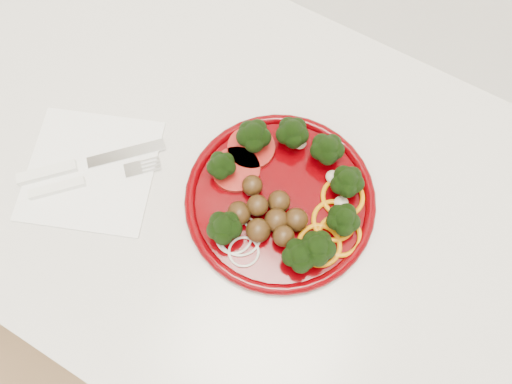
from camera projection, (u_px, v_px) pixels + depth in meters
The scene contains 5 objects.
counter at pixel (272, 276), 1.07m from camera, with size 2.40×0.60×0.90m.
plate at pixel (283, 198), 0.63m from camera, with size 0.25×0.25×0.06m.
napkin at pixel (91, 170), 0.66m from camera, with size 0.17×0.17×0.00m, color white.
knife at pixel (72, 166), 0.66m from camera, with size 0.15×0.15×0.01m.
fork at pixel (73, 184), 0.65m from camera, with size 0.13×0.14×0.01m.
Camera 1 is at (0.08, 1.50, 1.51)m, focal length 35.00 mm.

